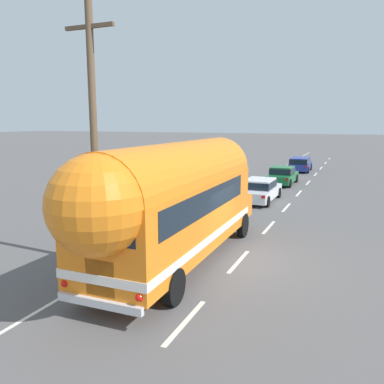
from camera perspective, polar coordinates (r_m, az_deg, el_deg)
The scene contains 7 objects.
ground_plane at distance 14.15m, azimuth 6.73°, elevation -9.79°, with size 300.00×300.00×0.00m, color #565454.
lane_markings at distance 26.27m, azimuth 8.71°, elevation -0.56°, with size 3.84×80.00×0.01m.
utility_pole at distance 13.51m, azimuth -13.86°, elevation 8.22°, with size 1.80×0.24×8.50m.
painted_bus at distance 12.88m, azimuth -2.76°, elevation -1.07°, with size 2.65×11.38×4.12m.
car_lead at distance 24.51m, azimuth 9.65°, elevation 0.40°, with size 1.93×4.63×1.37m.
car_second at distance 31.53m, azimuth 12.78°, elevation 2.40°, with size 1.95×4.35×1.37m.
car_third at distance 40.09m, azimuth 15.20°, elevation 3.98°, with size 1.99×4.42×1.37m.
Camera 1 is at (3.62, -12.82, 4.78)m, focal length 37.34 mm.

